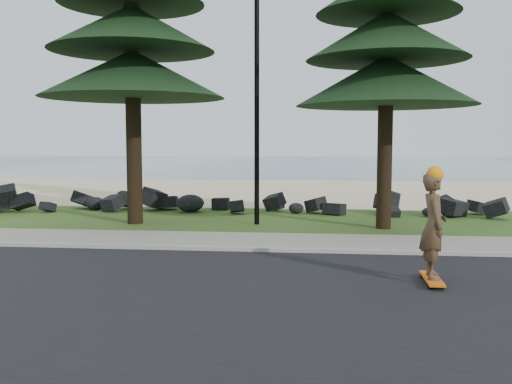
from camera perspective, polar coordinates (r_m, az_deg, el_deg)
ground at (r=13.12m, az=-1.42°, el=-5.22°), size 160.00×160.00×0.00m
road at (r=8.79m, az=-5.38°, el=-10.32°), size 160.00×7.00×0.02m
kerb at (r=12.24m, az=-1.98°, el=-5.73°), size 160.00×0.20×0.10m
sidewalk at (r=13.31m, az=-1.31°, el=-4.90°), size 160.00×2.00×0.08m
beach_sand at (r=27.45m, az=2.60°, el=0.14°), size 160.00×15.00×0.01m
ocean at (r=63.87m, az=4.67°, el=2.90°), size 160.00×58.00×0.01m
seawall_boulders at (r=18.63m, az=0.87°, el=-2.18°), size 60.00×2.40×1.10m
lamp_post at (r=16.19m, az=0.08°, el=11.40°), size 0.25×0.14×8.14m
skateboarder at (r=9.71m, az=17.32°, el=-3.26°), size 0.43×1.04×1.93m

